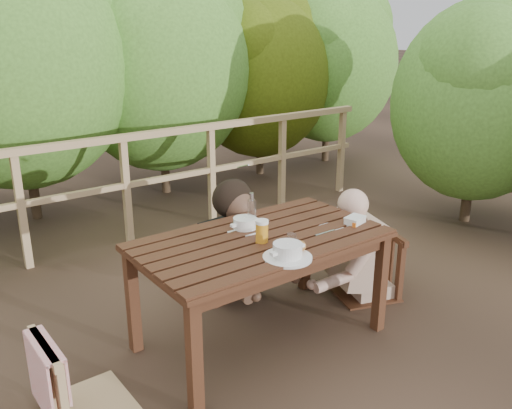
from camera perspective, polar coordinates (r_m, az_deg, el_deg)
ground at (r=3.61m, az=0.49°, el=-13.87°), size 60.00×60.00×0.00m
table at (r=3.43m, az=0.50°, el=-8.98°), size 1.50×0.85×0.69m
chair_left at (r=2.96m, az=-17.79°, el=-12.97°), size 0.44×0.44×0.87m
chair_far at (r=4.03m, az=-3.89°, el=-3.01°), size 0.50×0.50×0.91m
chair_right at (r=4.04m, az=11.51°, el=-3.36°), size 0.57×0.57×0.90m
woman at (r=3.97m, az=-4.12°, el=0.12°), size 0.63×0.74×1.36m
diner_right at (r=3.98m, az=12.01°, el=-0.26°), size 0.81×0.74×1.35m
railing at (r=5.00m, az=-13.45°, el=1.48°), size 5.60×0.10×1.01m
hedge_row at (r=6.05m, az=-15.66°, el=17.67°), size 6.60×1.60×3.80m
soup_near at (r=3.00m, az=3.33°, el=-4.92°), size 0.28×0.28×0.09m
soup_far at (r=3.40m, az=-1.18°, el=-2.06°), size 0.25×0.25×0.08m
bread_roll at (r=3.10m, az=4.34°, el=-4.43°), size 0.11×0.09×0.07m
beer_glass at (r=3.18m, az=0.62°, el=-2.92°), size 0.08×0.08×0.15m
bottle at (r=3.41m, az=-0.44°, el=-0.66°), size 0.06×0.06×0.23m
tumbler at (r=3.20m, az=3.74°, el=-3.66°), size 0.06×0.06×0.07m
butter_tub at (r=3.55m, az=10.35°, el=-1.71°), size 0.15×0.13×0.06m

